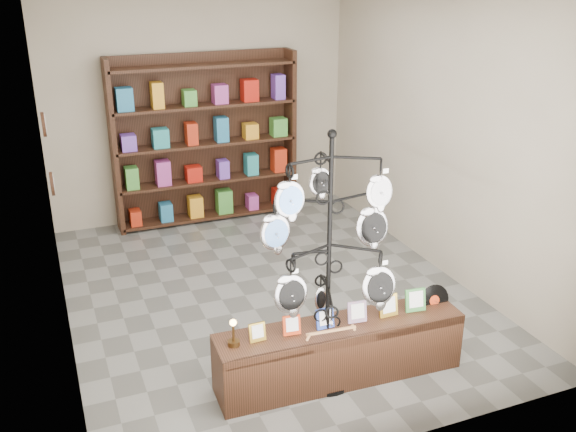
{
  "coord_description": "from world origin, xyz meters",
  "views": [
    {
      "loc": [
        -2.05,
        -5.68,
        3.23
      ],
      "look_at": [
        -0.17,
        -1.0,
        1.25
      ],
      "focal_mm": 40.0,
      "sensor_mm": 36.0,
      "label": 1
    }
  ],
  "objects": [
    {
      "name": "display_tree",
      "position": [
        -0.09,
        -1.66,
        1.24
      ],
      "size": [
        1.1,
        1.03,
        2.14
      ],
      "rotation": [
        0.0,
        0.0,
        -0.17
      ],
      "color": "black",
      "rests_on": "ground"
    },
    {
      "name": "room_envelope",
      "position": [
        0.0,
        0.0,
        1.85
      ],
      "size": [
        5.0,
        5.0,
        5.0
      ],
      "color": "#B6AA92",
      "rests_on": "ground"
    },
    {
      "name": "back_shelving",
      "position": [
        0.0,
        2.3,
        1.03
      ],
      "size": [
        2.42,
        0.36,
        2.2
      ],
      "color": "black",
      "rests_on": "ground"
    },
    {
      "name": "wall_clocks",
      "position": [
        -1.97,
        0.8,
        1.5
      ],
      "size": [
        0.03,
        0.24,
        0.84
      ],
      "color": "black",
      "rests_on": "ground"
    },
    {
      "name": "ground",
      "position": [
        0.0,
        0.0,
        0.0
      ],
      "size": [
        5.0,
        5.0,
        0.0
      ],
      "primitive_type": "plane",
      "color": "slate",
      "rests_on": "ground"
    },
    {
      "name": "front_shelf",
      "position": [
        0.04,
        -1.65,
        0.26
      ],
      "size": [
        2.09,
        0.51,
        0.73
      ],
      "rotation": [
        0.0,
        0.0,
        -0.04
      ],
      "color": "black",
      "rests_on": "ground"
    }
  ]
}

